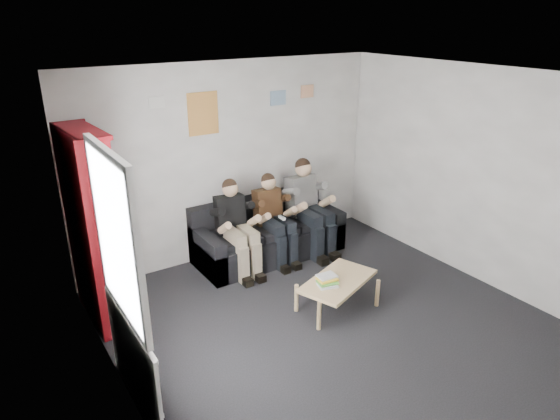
# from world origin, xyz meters

# --- Properties ---
(room_shell) EXTENTS (5.00, 5.00, 5.00)m
(room_shell) POSITION_xyz_m (0.00, 0.00, 1.35)
(room_shell) COLOR black
(room_shell) RESTS_ON ground
(sofa) EXTENTS (2.11, 0.86, 0.81)m
(sofa) POSITION_xyz_m (0.32, 2.10, 0.29)
(sofa) COLOR black
(sofa) RESTS_ON ground
(bookshelf) EXTENTS (0.33, 0.98, 2.19)m
(bookshelf) POSITION_xyz_m (-2.06, 1.79, 1.09)
(bookshelf) COLOR maroon
(bookshelf) RESTS_ON ground
(coffee_table) EXTENTS (0.96, 0.53, 0.39)m
(coffee_table) POSITION_xyz_m (0.25, 0.45, 0.34)
(coffee_table) COLOR tan
(coffee_table) RESTS_ON ground
(game_cases) EXTENTS (0.29, 0.26, 0.07)m
(game_cases) POSITION_xyz_m (0.10, 0.46, 0.42)
(game_cases) COLOR silver
(game_cases) RESTS_ON coffee_table
(person_left) EXTENTS (0.38, 0.81, 1.26)m
(person_left) POSITION_xyz_m (-0.27, 1.91, 0.63)
(person_left) COLOR black
(person_left) RESTS_ON sofa
(person_middle) EXTENTS (0.37, 0.79, 1.23)m
(person_middle) POSITION_xyz_m (0.32, 1.91, 0.62)
(person_middle) COLOR #4D2F19
(person_middle) RESTS_ON sofa
(person_right) EXTENTS (0.43, 0.91, 1.35)m
(person_right) POSITION_xyz_m (0.91, 1.90, 0.66)
(person_right) COLOR silver
(person_right) RESTS_ON sofa
(radiator) EXTENTS (0.10, 0.64, 0.60)m
(radiator) POSITION_xyz_m (-2.15, 0.20, 0.35)
(radiator) COLOR white
(radiator) RESTS_ON ground
(window) EXTENTS (0.05, 1.30, 2.36)m
(window) POSITION_xyz_m (-2.22, 0.20, 1.03)
(window) COLOR white
(window) RESTS_ON room_shell
(poster_large) EXTENTS (0.42, 0.01, 0.55)m
(poster_large) POSITION_xyz_m (-0.40, 2.49, 2.05)
(poster_large) COLOR gold
(poster_large) RESTS_ON room_shell
(poster_blue) EXTENTS (0.25, 0.01, 0.20)m
(poster_blue) POSITION_xyz_m (0.75, 2.49, 2.15)
(poster_blue) COLOR #3B87CA
(poster_blue) RESTS_ON room_shell
(poster_pink) EXTENTS (0.22, 0.01, 0.18)m
(poster_pink) POSITION_xyz_m (1.25, 2.49, 2.20)
(poster_pink) COLOR #CD4092
(poster_pink) RESTS_ON room_shell
(poster_sign) EXTENTS (0.20, 0.01, 0.14)m
(poster_sign) POSITION_xyz_m (-1.00, 2.49, 2.25)
(poster_sign) COLOR white
(poster_sign) RESTS_ON room_shell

